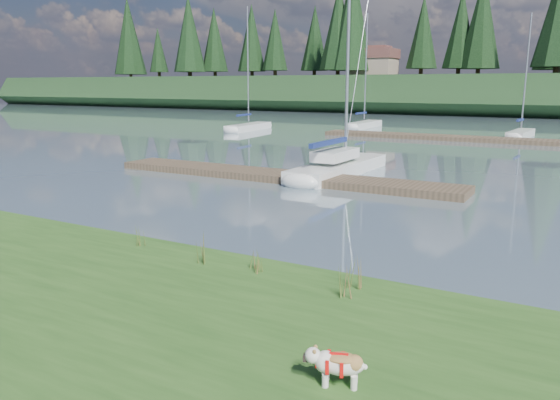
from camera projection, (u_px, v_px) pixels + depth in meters
The scene contains 22 objects.
ground at pixel (470, 141), 39.41m from camera, with size 200.00×200.00×0.00m, color slate.
bank at pixel (28, 328), 8.75m from camera, with size 60.00×9.00×0.35m, color #2F561E.
ridge at pixel (532, 95), 75.47m from camera, with size 200.00×20.00×5.00m, color #1A3319.
bulldog at pixel (338, 363), 6.73m from camera, with size 0.78×0.49×0.46m.
sailboat_main at pixel (345, 164), 25.17m from camera, with size 1.84×8.50×12.23m.
dock_near at pixel (277, 176), 23.45m from camera, with size 16.00×2.00×0.30m, color #4C3D2C.
dock_far at pixel (499, 140), 38.42m from camera, with size 26.00×2.20×0.30m, color #4C3D2C.
sailboat_bg_0 at pixel (252, 126), 48.96m from camera, with size 2.12×7.37×10.62m.
sailboat_bg_1 at pixel (366, 124), 51.78m from camera, with size 1.39×6.91×10.42m.
sailboat_bg_2 at pixel (522, 133), 41.89m from camera, with size 1.59×6.07×9.24m.
weed_0 at pixel (200, 250), 11.33m from camera, with size 0.17×0.14×0.68m.
weed_1 at pixel (257, 260), 11.04m from camera, with size 0.17×0.14×0.44m.
weed_2 at pixel (355, 274), 9.89m from camera, with size 0.17×0.14×0.70m.
weed_3 at pixel (140, 236), 12.56m from camera, with size 0.17×0.14×0.55m.
weed_4 at pixel (259, 263), 10.78m from camera, with size 0.17×0.14×0.47m.
weed_5 at pixel (346, 282), 9.50m from camera, with size 0.17×0.14×0.70m.
mud_lip at pixel (198, 259), 12.52m from camera, with size 60.00×0.50×0.14m, color #33281C.
conifer_0 at pixel (189, 34), 94.81m from camera, with size 5.72×5.72×14.15m.
conifer_1 at pixel (275, 40), 91.26m from camera, with size 4.40×4.40×11.30m.
conifer_2 at pixel (352, 19), 80.99m from camera, with size 6.60×6.60×16.05m.
conifer_3 at pixel (461, 29), 77.53m from camera, with size 4.84×4.84×12.25m.
house_0 at pixel (375, 62), 82.54m from camera, with size 6.30×5.30×4.65m.
Camera 1 is at (7.54, -11.08, 4.01)m, focal length 35.00 mm.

